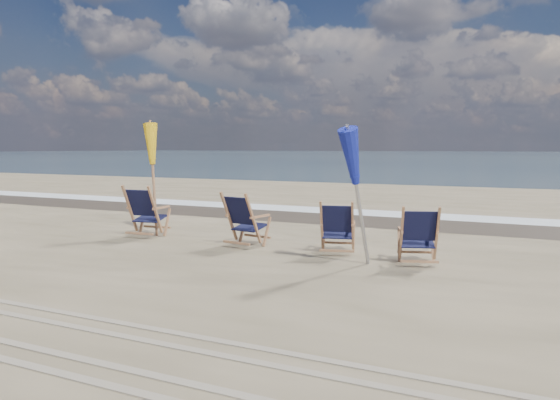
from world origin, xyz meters
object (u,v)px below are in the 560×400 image
(beach_chair_1, at_px, (253,221))
(beach_chair_3, at_px, (437,236))
(umbrella_blue, at_px, (360,156))
(beach_chair_0, at_px, (155,212))
(beach_chair_2, at_px, (353,228))
(umbrella_yellow, at_px, (153,150))

(beach_chair_1, relative_size, beach_chair_3, 1.08)
(beach_chair_3, relative_size, umbrella_blue, 0.43)
(beach_chair_0, distance_m, umbrella_blue, 4.70)
(beach_chair_1, bearing_deg, beach_chair_0, 6.18)
(beach_chair_2, bearing_deg, beach_chair_0, -13.89)
(beach_chair_3, distance_m, umbrella_yellow, 6.03)
(beach_chair_2, bearing_deg, umbrella_blue, 98.93)
(beach_chair_0, relative_size, beach_chair_1, 1.05)
(beach_chair_1, height_order, umbrella_blue, umbrella_blue)
(beach_chair_0, xyz_separation_m, umbrella_blue, (4.49, -0.78, 1.16))
(beach_chair_0, relative_size, umbrella_yellow, 0.46)
(beach_chair_1, height_order, beach_chair_3, beach_chair_1)
(beach_chair_2, bearing_deg, beach_chair_3, 154.87)
(beach_chair_2, distance_m, beach_chair_3, 1.46)
(beach_chair_1, xyz_separation_m, umbrella_yellow, (-2.63, 0.50, 1.27))
(umbrella_blue, bearing_deg, umbrella_yellow, 166.55)
(beach_chair_1, distance_m, umbrella_blue, 2.56)
(beach_chair_0, xyz_separation_m, beach_chair_2, (4.10, 0.08, -0.07))
(umbrella_yellow, bearing_deg, beach_chair_2, -3.65)
(umbrella_yellow, distance_m, umbrella_blue, 4.94)
(beach_chair_1, xyz_separation_m, beach_chair_2, (1.80, 0.22, -0.04))
(beach_chair_2, bearing_deg, beach_chair_1, -8.01)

